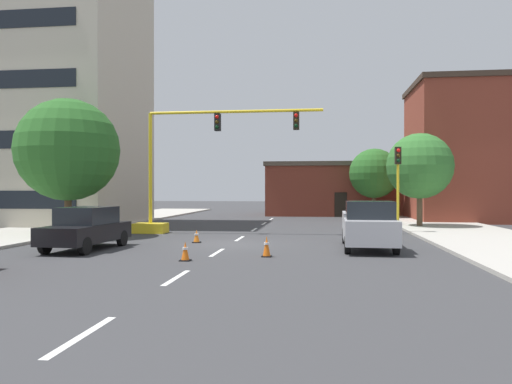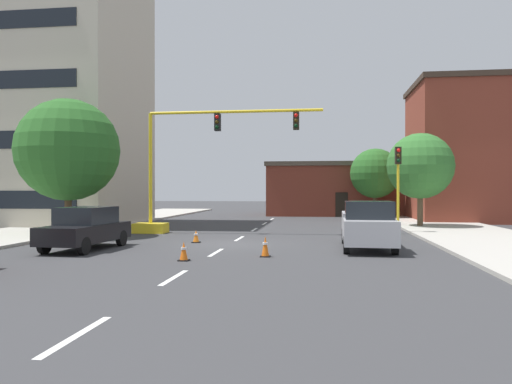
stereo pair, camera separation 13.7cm
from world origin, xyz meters
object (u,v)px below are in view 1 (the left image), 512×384
Objects in this scene: pickup_truck_silver at (368,225)px; traffic_cone_roadside_b at (185,251)px; tree_right_far at (374,173)px; tree_left_near at (68,150)px; tree_right_mid at (420,166)px; traffic_light_pole_right at (398,170)px; traffic_signal_gantry at (175,192)px; traffic_cone_roadside_a at (197,236)px; traffic_cone_roadside_c at (267,247)px; sedan_black_mid_left at (87,228)px.

traffic_cone_roadside_b is at bearing -146.65° from pickup_truck_silver.
tree_left_near is at bearing -133.81° from tree_right_far.
tree_right_mid is at bearing 23.07° from tree_left_near.
tree_left_near is (-19.39, -8.26, 0.58)m from tree_right_mid.
tree_right_far is 28.01m from traffic_cone_roadside_b.
tree_right_mid reaches higher than pickup_truck_silver.
tree_left_near is at bearing -168.04° from traffic_light_pole_right.
tree_left_near reaches higher than tree_right_mid.
tree_left_near is at bearing -153.24° from traffic_signal_gantry.
pickup_truck_silver is 7.78m from traffic_cone_roadside_a.
pickup_truck_silver is (-2.30, -7.17, -2.55)m from traffic_light_pole_right.
tree_right_mid is at bearing 60.69° from traffic_cone_roadside_c.
tree_left_near is 8.79m from traffic_cone_roadside_a.
tree_right_mid reaches higher than traffic_cone_roadside_b.
tree_left_near reaches higher than pickup_truck_silver.
traffic_light_pole_right is at bearing 52.31° from traffic_cone_roadside_b.
tree_left_near is 7.35m from sedan_black_mid_left.
tree_right_far is 0.82× the size of tree_left_near.
traffic_signal_gantry is at bearing 149.00° from pickup_truck_silver.
traffic_light_pole_right is 0.79× the size of tree_right_mid.
traffic_cone_roadside_b is (4.84, -2.56, -0.56)m from sedan_black_mid_left.
tree_right_far reaches higher than traffic_light_pole_right.
traffic_cone_roadside_a is at bearing -116.52° from tree_right_far.
tree_right_far is at bearing 63.48° from traffic_cone_roadside_a.
sedan_black_mid_left is (-1.40, -7.80, -1.44)m from traffic_signal_gantry.
tree_right_far is (0.31, 14.73, 0.29)m from traffic_light_pole_right.
tree_right_mid is 10.12× the size of traffic_cone_roadside_a.
pickup_truck_silver is 7.90m from traffic_cone_roadside_b.
tree_right_mid is (2.05, 4.58, 0.41)m from traffic_light_pole_right.
tree_right_mid reaches higher than sedan_black_mid_left.
traffic_signal_gantry reaches higher than traffic_cone_roadside_c.
tree_right_mid is at bearing 69.67° from pickup_truck_silver.
traffic_light_pole_right is at bearing 72.19° from pickup_truck_silver.
sedan_black_mid_left is 5.50m from traffic_cone_roadside_b.
traffic_cone_roadside_c is (-6.21, -10.14, -3.15)m from traffic_light_pole_right.
tree_left_near reaches higher than traffic_signal_gantry.
tree_right_mid is 17.26m from traffic_cone_roadside_c.
traffic_signal_gantry is at bearing -128.53° from tree_right_far.
tree_left_near is at bearing 164.06° from traffic_cone_roadside_a.
tree_right_mid is at bearing 65.89° from traffic_light_pole_right.
traffic_signal_gantry is 15.87× the size of traffic_cone_roadside_b.
traffic_cone_roadside_a is at bearing -62.70° from traffic_signal_gantry.
traffic_cone_roadside_c reaches higher than traffic_cone_roadside_a.
traffic_cone_roadside_c is at bearing -9.05° from sedan_black_mid_left.
traffic_cone_roadside_b is (1.04, -5.71, 0.03)m from traffic_cone_roadside_a.
tree_right_far is 27.67m from sedan_black_mid_left.
tree_right_far is 23.20m from traffic_cone_roadside_a.
tree_right_far is at bearing 59.33° from sedan_black_mid_left.
tree_right_mid is 7.94× the size of traffic_cone_roadside_c.
traffic_cone_roadside_c reaches higher than traffic_cone_roadside_b.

